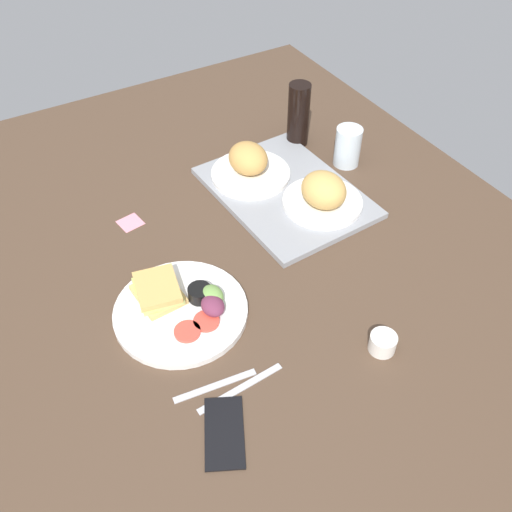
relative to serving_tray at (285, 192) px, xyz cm
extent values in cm
cube|color=#4C3828|center=(17.85, -23.80, -2.30)|extent=(190.00, 150.00, 3.00)
cube|color=gray|center=(0.00, 0.00, 0.00)|extent=(46.68, 35.33, 1.60)
cylinder|color=white|center=(-10.00, -5.00, 1.50)|extent=(21.75, 21.75, 1.40)
ellipsoid|color=tan|center=(-10.92, -5.23, 6.24)|extent=(11.86, 10.24, 8.08)
cylinder|color=white|center=(10.00, 5.00, 1.50)|extent=(20.81, 20.81, 1.40)
ellipsoid|color=tan|center=(10.95, 4.26, 6.49)|extent=(12.58, 10.87, 8.58)
cylinder|color=white|center=(23.52, -41.93, 0.00)|extent=(29.24, 29.24, 1.60)
cube|color=#DBB266|center=(17.67, -44.56, 1.50)|extent=(11.59, 9.73, 1.40)
cube|color=#B2C66B|center=(17.67, -44.56, 2.70)|extent=(12.08, 10.35, 1.00)
cube|color=tan|center=(17.67, -44.56, 3.90)|extent=(12.60, 11.04, 1.40)
cylinder|color=#D14738|center=(30.10, -43.40, 1.20)|extent=(5.60, 5.60, 0.80)
cylinder|color=#D14738|center=(29.66, -38.72, 1.20)|extent=(5.60, 5.60, 0.80)
cylinder|color=black|center=(22.79, -36.82, 2.30)|extent=(5.20, 5.20, 3.00)
cylinder|color=#EFEACC|center=(22.79, -36.82, 3.40)|extent=(4.26, 4.26, 0.60)
ellipsoid|color=#729E4C|center=(24.98, -34.92, 2.60)|extent=(6.00, 4.80, 3.60)
ellipsoid|color=#6B2D47|center=(27.61, -36.09, 2.60)|extent=(6.00, 4.80, 3.60)
cylinder|color=silver|center=(-3.35, 22.78, 4.86)|extent=(7.39, 7.39, 11.32)
cylinder|color=black|center=(-19.33, 16.47, 8.68)|extent=(6.40, 6.40, 18.96)
cylinder|color=silver|center=(52.96, -10.17, 1.20)|extent=(5.60, 5.60, 4.00)
cube|color=#B7B7BC|center=(43.52, -43.93, -0.55)|extent=(3.53, 17.04, 0.50)
cube|color=#B7B7BC|center=(46.52, -39.93, -0.55)|extent=(2.49, 19.05, 0.50)
cube|color=black|center=(53.11, -47.05, -0.40)|extent=(16.10, 12.85, 0.80)
cube|color=pink|center=(-10.33, -40.45, -0.74)|extent=(6.39, 6.39, 0.12)
camera|label=1|loc=(99.47, -67.49, 95.22)|focal=39.63mm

